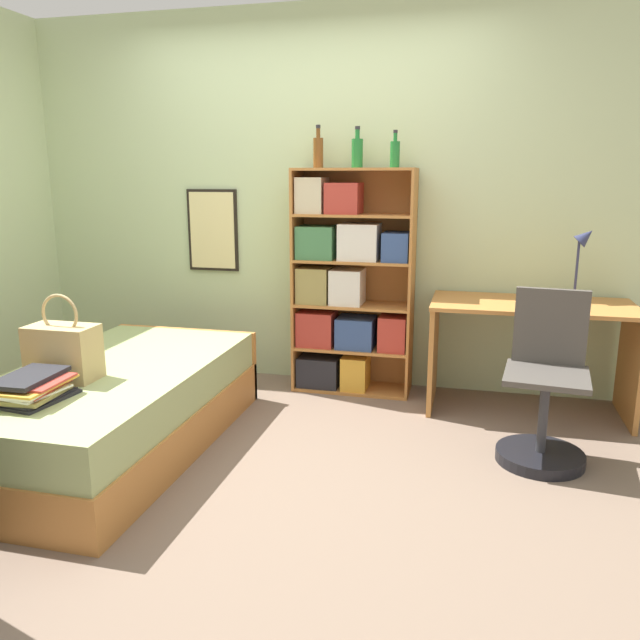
% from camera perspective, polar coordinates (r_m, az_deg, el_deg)
% --- Properties ---
extents(ground_plane, '(14.00, 14.00, 0.00)m').
position_cam_1_polar(ground_plane, '(3.40, -7.42, -12.73)').
color(ground_plane, '#756051').
extents(wall_back, '(10.00, 0.09, 2.60)m').
position_cam_1_polar(wall_back, '(4.49, -0.94, 10.82)').
color(wall_back, beige).
rests_on(wall_back, ground_plane).
extents(bed, '(1.00, 1.87, 0.46)m').
position_cam_1_polar(bed, '(3.64, -18.22, -7.62)').
color(bed, '#B77538').
rests_on(bed, ground_plane).
extents(handbag, '(0.34, 0.19, 0.44)m').
position_cam_1_polar(handbag, '(3.41, -22.42, -2.64)').
color(handbag, tan).
rests_on(handbag, bed).
extents(book_stack_on_bed, '(0.32, 0.38, 0.12)m').
position_cam_1_polar(book_stack_on_bed, '(3.17, -24.87, -5.64)').
color(book_stack_on_bed, '#232328').
rests_on(book_stack_on_bed, bed).
extents(bookcase, '(0.81, 0.32, 1.52)m').
position_cam_1_polar(bookcase, '(4.28, 2.31, 3.01)').
color(bookcase, '#B77538').
rests_on(bookcase, ground_plane).
extents(bottle_green, '(0.07, 0.07, 0.28)m').
position_cam_1_polar(bottle_green, '(4.30, -0.16, 15.14)').
color(bottle_green, brown).
rests_on(bottle_green, bookcase).
extents(bottle_brown, '(0.08, 0.08, 0.27)m').
position_cam_1_polar(bottle_brown, '(4.25, 3.42, 15.08)').
color(bottle_brown, '#1E6B2D').
rests_on(bottle_brown, bookcase).
extents(bottle_clear, '(0.06, 0.06, 0.24)m').
position_cam_1_polar(bottle_clear, '(4.18, 6.87, 14.89)').
color(bottle_clear, '#1E6B2D').
rests_on(bottle_clear, bookcase).
extents(desk, '(1.23, 0.60, 0.71)m').
position_cam_1_polar(desk, '(4.12, 18.66, -1.35)').
color(desk, '#B77538').
rests_on(desk, ground_plane).
extents(desk_lamp, '(0.16, 0.11, 0.48)m').
position_cam_1_polar(desk_lamp, '(4.18, 22.91, 5.93)').
color(desk_lamp, navy).
rests_on(desk_lamp, desk).
extents(desk_chair, '(0.46, 0.46, 0.90)m').
position_cam_1_polar(desk_chair, '(3.50, 19.79, -7.44)').
color(desk_chair, black).
rests_on(desk_chair, ground_plane).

